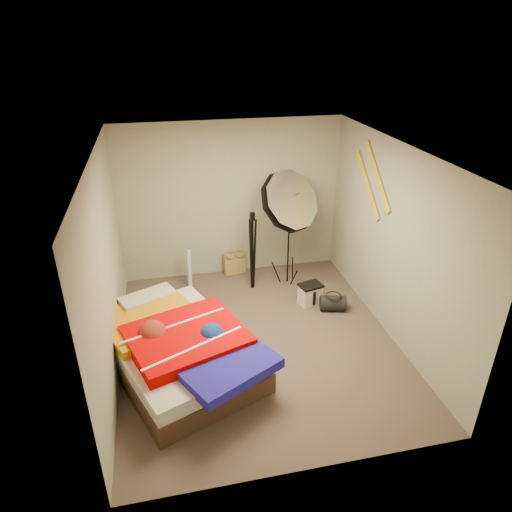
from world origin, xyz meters
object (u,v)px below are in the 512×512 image
object	(u,v)px
photo_umbrella	(287,202)
camera_tripod	(252,246)
wrapping_roll	(189,269)
camera_case	(310,295)
tote_bag	(234,263)
duffel_bag	(333,303)
bed	(179,347)

from	to	relation	value
photo_umbrella	camera_tripod	world-z (taller)	photo_umbrella
wrapping_roll	camera_tripod	bearing A→B (deg)	-15.34
camera_case	camera_tripod	xyz separation A→B (m)	(-0.73, 0.65, 0.58)
camera_case	photo_umbrella	size ratio (longest dim) A/B	0.15
tote_bag	duffel_bag	distance (m)	1.85
tote_bag	photo_umbrella	distance (m)	1.56
bed	camera_tripod	world-z (taller)	camera_tripod
tote_bag	wrapping_roll	size ratio (longest dim) A/B	0.59
bed	camera_tripod	bearing A→B (deg)	53.21
tote_bag	bed	bearing A→B (deg)	-126.91
camera_case	photo_umbrella	distance (m)	1.41
camera_case	duffel_bag	distance (m)	0.36
bed	photo_umbrella	bearing A→B (deg)	42.00
bed	wrapping_roll	bearing A→B (deg)	81.48
bed	photo_umbrella	world-z (taller)	photo_umbrella
bed	photo_umbrella	size ratio (longest dim) A/B	1.22
wrapping_roll	duffel_bag	size ratio (longest dim) A/B	1.65
camera_case	bed	xyz separation A→B (m)	(-1.98, -1.02, 0.15)
tote_bag	photo_umbrella	size ratio (longest dim) A/B	0.18
camera_case	photo_umbrella	bearing A→B (deg)	99.28
duffel_bag	camera_tripod	xyz separation A→B (m)	(-1.01, 0.88, 0.62)
tote_bag	wrapping_roll	distance (m)	0.82
bed	camera_tripod	distance (m)	2.13
duffel_bag	bed	xyz separation A→B (m)	(-2.26, -0.79, 0.18)
photo_umbrella	camera_tripod	size ratio (longest dim) A/B	1.56
camera_case	camera_tripod	bearing A→B (deg)	124.29
wrapping_roll	duffel_bag	distance (m)	2.28
tote_bag	camera_case	world-z (taller)	tote_bag
camera_tripod	photo_umbrella	bearing A→B (deg)	-11.38
wrapping_roll	photo_umbrella	xyz separation A→B (m)	(1.45, -0.36, 1.12)
photo_umbrella	camera_tripod	xyz separation A→B (m)	(-0.50, 0.10, -0.70)
bed	camera_tripod	xyz separation A→B (m)	(1.25, 1.67, 0.43)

